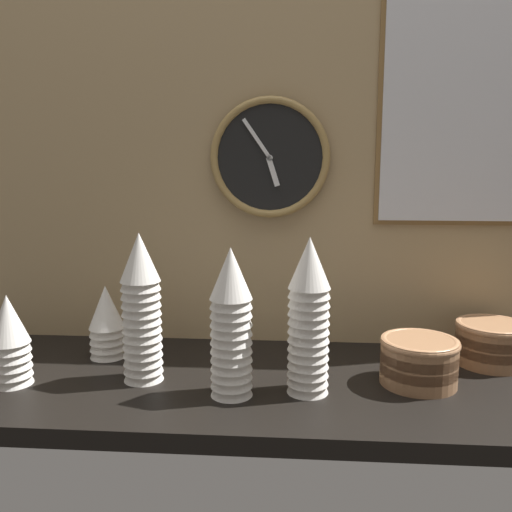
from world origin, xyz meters
TOP-DOWN VIEW (x-y plane):
  - ground_plane at (0.00, 0.00)cm, footprint 160.00×56.00cm
  - wall_tiled_back at (0.00, 26.50)cm, footprint 160.00×3.00cm
  - cup_stack_center_right at (8.94, -8.10)cm, footprint 8.84×8.84cm
  - cup_stack_far_left at (-55.94, -8.63)cm, footprint 8.84×8.84cm
  - cup_stack_center_left at (-27.68, -4.16)cm, footprint 8.84×8.84cm
  - cup_stack_center at (-7.00, -10.72)cm, footprint 8.84×8.84cm
  - cup_stack_left at (-40.72, 9.47)cm, footprint 8.84×8.84cm
  - bowl_stack_far_right at (53.52, 11.91)cm, footprint 17.11×17.11cm
  - bowl_stack_right at (33.38, -1.78)cm, footprint 17.11×17.11cm
  - wall_clock at (-0.88, 23.46)cm, footprint 30.79×2.70cm
  - menu_board at (50.35, 24.35)cm, footprint 48.68×1.32cm

SIDE VIEW (x-z plane):
  - ground_plane at x=0.00cm, z-range -4.00..0.00cm
  - bowl_stack_far_right at x=53.52cm, z-range 0.41..10.74cm
  - bowl_stack_right at x=33.38cm, z-range 0.41..10.74cm
  - cup_stack_left at x=-40.72cm, z-range 0.00..18.30cm
  - cup_stack_far_left at x=-55.94cm, z-range 0.00..20.19cm
  - cup_stack_center at x=-7.00cm, z-range 0.00..31.51cm
  - cup_stack_center_right at x=8.94cm, z-range 0.00..33.40cm
  - cup_stack_center_left at x=-27.68cm, z-range 0.00..33.40cm
  - wall_clock at x=-0.88cm, z-range 34.02..64.81cm
  - wall_tiled_back at x=0.00cm, z-range 0.00..105.00cm
  - menu_board at x=50.35cm, z-range 32.35..91.88cm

